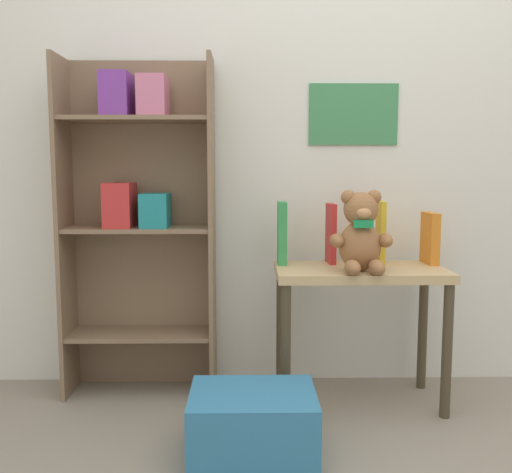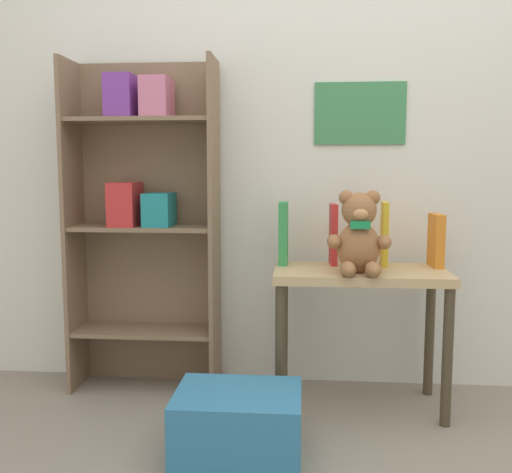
% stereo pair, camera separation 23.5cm
% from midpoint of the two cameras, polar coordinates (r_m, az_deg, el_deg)
% --- Properties ---
extents(wall_back, '(4.80, 0.07, 2.50)m').
position_cam_midpoint_polar(wall_back, '(2.62, 5.14, 12.82)').
color(wall_back, silver).
rests_on(wall_back, ground_plane).
extents(bookshelf_side, '(0.64, 0.24, 1.44)m').
position_cam_midpoint_polar(bookshelf_side, '(2.53, -14.22, 2.77)').
color(bookshelf_side, '#7F664C').
rests_on(bookshelf_side, ground_plane).
extents(display_table, '(0.69, 0.37, 0.57)m').
position_cam_midpoint_polar(display_table, '(2.36, 7.55, -5.42)').
color(display_table, tan).
rests_on(display_table, ground_plane).
extents(teddy_bear, '(0.24, 0.22, 0.32)m').
position_cam_midpoint_polar(teddy_bear, '(2.24, 7.51, 0.17)').
color(teddy_bear, '#99663D').
rests_on(teddy_bear, display_table).
extents(book_standing_green, '(0.04, 0.13, 0.26)m').
position_cam_midpoint_polar(book_standing_green, '(2.41, -0.17, 0.35)').
color(book_standing_green, '#33934C').
rests_on(book_standing_green, display_table).
extents(book_standing_red, '(0.03, 0.12, 0.25)m').
position_cam_midpoint_polar(book_standing_red, '(2.43, 4.77, 0.29)').
color(book_standing_red, red).
rests_on(book_standing_red, display_table).
extents(book_standing_yellow, '(0.03, 0.12, 0.27)m').
position_cam_midpoint_polar(book_standing_yellow, '(2.45, 9.69, 0.39)').
color(book_standing_yellow, gold).
rests_on(book_standing_yellow, display_table).
extents(book_standing_orange, '(0.04, 0.15, 0.22)m').
position_cam_midpoint_polar(book_standing_orange, '(2.49, 14.46, -0.18)').
color(book_standing_orange, orange).
rests_on(book_standing_orange, display_table).
extents(storage_bin, '(0.43, 0.33, 0.22)m').
position_cam_midpoint_polar(storage_bin, '(2.03, -3.81, -18.29)').
color(storage_bin, teal).
rests_on(storage_bin, ground_plane).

